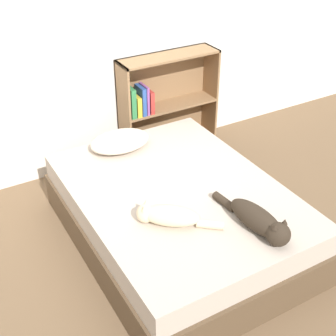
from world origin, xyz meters
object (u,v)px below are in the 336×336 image
Objects in this scene: cat_dark at (260,221)px; bookshelf at (162,103)px; bed at (178,216)px; pillow at (120,141)px; cat_light at (168,216)px.

bookshelf is (0.35, 1.81, -0.03)m from cat_dark.
bookshelf reaches higher than cat_dark.
bed is 1.92× the size of bookshelf.
bed is 0.78m from pillow.
cat_dark reaches higher than bed.
cat_light is at bearing -118.26° from bookshelf.
cat_dark is (0.21, -0.62, 0.30)m from bed.
bookshelf reaches higher than bed.
pillow is (-0.10, 0.72, 0.29)m from bed.
pillow is at bearing -143.64° from bookshelf.
bed is at bearing -91.37° from cat_light.
cat_dark is at bearing -177.65° from cat_light.
cat_light is at bearing -132.98° from cat_dark.
cat_dark is at bearing -100.80° from bookshelf.
bed is 2.90× the size of cat_dark.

